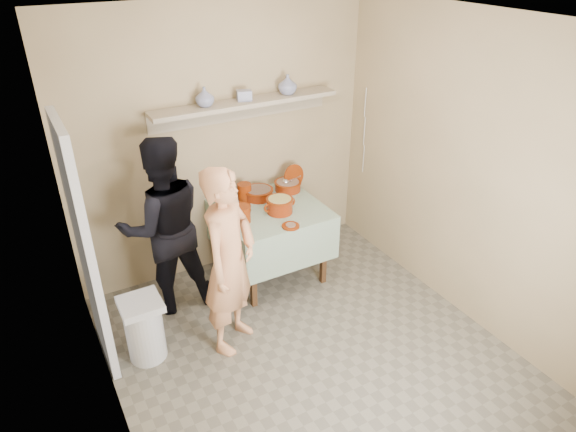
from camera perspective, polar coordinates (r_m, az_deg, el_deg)
ground at (r=4.35m, az=3.23°, el=-15.80°), size 3.50×3.50×0.00m
tile_panel at (r=4.09m, az=-21.61°, el=-3.53°), size 0.06×0.70×2.00m
plate_stack_a at (r=4.98m, az=-7.04°, el=2.61°), size 0.16×0.16×0.22m
plate_stack_b at (r=5.03m, az=-4.86°, el=2.72°), size 0.14×0.14×0.16m
bowl_stack at (r=4.63m, az=-5.15°, el=0.21°), size 0.16×0.16×0.16m
empty_bowl at (r=4.84m, az=-5.21°, el=0.85°), size 0.18×0.18×0.05m
propped_lid at (r=5.26m, az=0.66°, el=4.49°), size 0.25×0.10×0.24m
vase_right at (r=4.96m, az=-0.05°, el=14.41°), size 0.22×0.22×0.18m
vase_left at (r=4.64m, az=-9.25°, el=12.94°), size 0.21×0.21×0.17m
ceramic_box at (r=4.79m, az=-4.89°, el=13.20°), size 0.15×0.12×0.09m
person_cook at (r=4.05m, az=-6.52°, el=-5.07°), size 0.70×0.67×1.60m
person_helper at (r=4.59m, az=-13.65°, el=-1.11°), size 0.83×0.66×1.64m
room_shell at (r=3.41m, az=3.97°, el=3.81°), size 3.04×3.54×2.62m
serving_table at (r=4.95m, az=-1.99°, el=-0.26°), size 0.97×0.97×0.76m
cazuela_meat_a at (r=5.05m, az=-3.31°, el=2.60°), size 0.30×0.30×0.10m
cazuela_meat_b at (r=5.20m, az=-0.02°, el=3.45°), size 0.28×0.28×0.10m
ladle at (r=5.15m, az=-0.21°, el=3.81°), size 0.08×0.26×0.19m
cazuela_rice at (r=4.77m, az=-0.92°, el=1.32°), size 0.33×0.25×0.14m
front_plate at (r=4.56m, az=0.30°, el=-1.10°), size 0.16×0.16×0.03m
wall_shelf at (r=4.84m, az=-4.81°, el=12.23°), size 1.80×0.25×0.21m
trash_bin at (r=4.35m, az=-15.66°, el=-11.98°), size 0.32×0.32×0.56m
electrical_cord at (r=5.46m, az=8.48°, el=9.29°), size 0.01×0.05×0.90m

